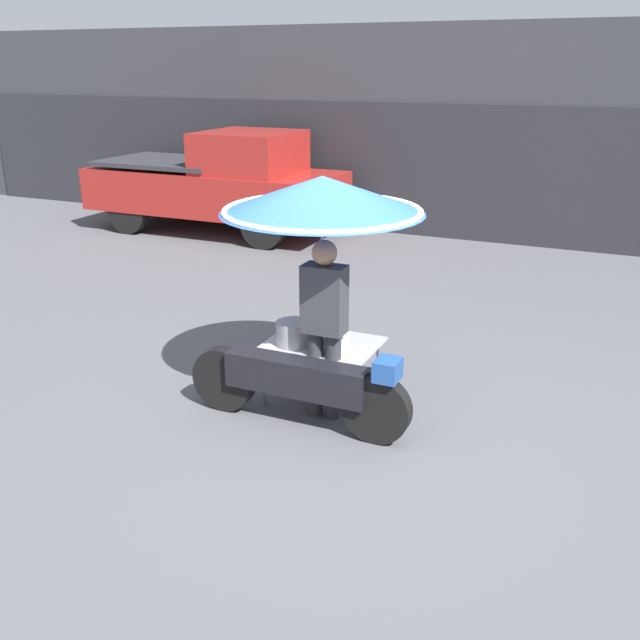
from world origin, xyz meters
TOP-DOWN VIEW (x-y plane):
  - ground_plane at (0.00, 0.00)m, footprint 36.00×36.00m
  - shopfront_building at (0.00, 8.57)m, footprint 28.00×2.06m
  - vendor_motorcycle_cart at (-0.30, 0.36)m, footprint 2.11×1.83m
  - vendor_person at (-0.15, 0.13)m, footprint 0.38×0.22m
  - pickup_truck at (-4.99, 6.25)m, footprint 4.86×1.85m

SIDE VIEW (x-z plane):
  - ground_plane at x=0.00m, z-range 0.00..0.00m
  - vendor_person at x=-0.15m, z-range 0.10..1.76m
  - pickup_truck at x=-4.99m, z-range -0.01..1.90m
  - vendor_motorcycle_cart at x=-0.30m, z-range 0.59..2.73m
  - shopfront_building at x=0.00m, z-range -0.01..3.73m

